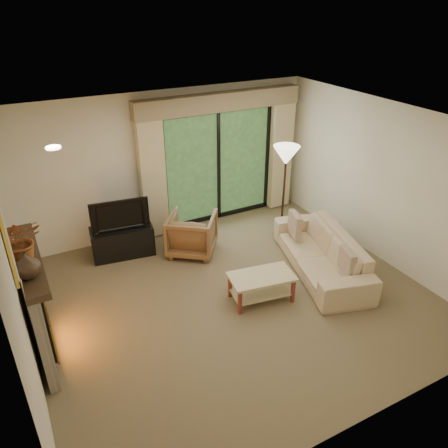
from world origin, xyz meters
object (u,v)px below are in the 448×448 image
media_console (123,241)px  coffee_table (261,287)px  armchair (192,233)px  sofa (321,253)px

media_console → coffee_table: bearing=-48.9°
armchair → coffee_table: (0.35, -1.70, -0.15)m
armchair → coffee_table: size_ratio=0.85×
coffee_table → media_console: bearing=132.4°
armchair → sofa: bearing=174.1°
sofa → coffee_table: (-1.27, -0.22, -0.12)m
media_console → coffee_table: media_console is taller
media_console → armchair: armchair is taller
armchair → coffee_table: 1.74m
media_console → coffee_table: size_ratio=1.10×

